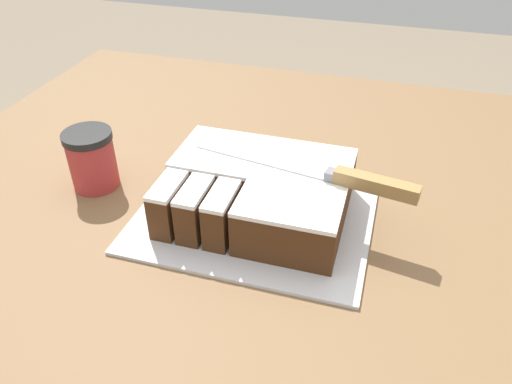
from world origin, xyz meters
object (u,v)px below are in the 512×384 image
object	(u,v)px
cake_board	(256,213)
cake	(259,191)
coffee_cup	(92,159)
knife	(352,180)

from	to	relation	value
cake_board	cake	xyz separation A→B (m)	(0.00, 0.00, 0.04)
coffee_cup	knife	bearing A→B (deg)	0.37
knife	coffee_cup	world-z (taller)	knife
knife	cake_board	bearing A→B (deg)	11.76
cake_board	coffee_cup	world-z (taller)	coffee_cup
cake_board	coffee_cup	size ratio (longest dim) A/B	3.56
cake_board	cake	bearing A→B (deg)	37.71
cake	knife	xyz separation A→B (m)	(0.14, 0.00, 0.05)
cake_board	coffee_cup	xyz separation A→B (m)	(-0.30, 0.00, 0.05)
cake	knife	bearing A→B (deg)	0.89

